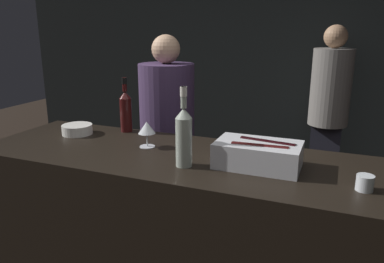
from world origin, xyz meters
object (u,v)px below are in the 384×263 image
Objects in this scene: red_wine_bottle_black_foil at (126,110)px; person_in_hoodie at (167,132)px; bowl_white at (77,129)px; wine_glass at (147,129)px; ice_bin_with_bottles at (259,154)px; candle_votive at (365,183)px; white_wine_bottle at (184,135)px; person_blond_tee at (329,107)px.

person_in_hoodie reaches higher than red_wine_bottle_black_foil.
bowl_white is 0.52m from wine_glass.
person_in_hoodie reaches higher than bowl_white.
ice_bin_with_bottles is 5.62× the size of candle_votive.
white_wine_bottle reaches higher than red_wine_bottle_black_foil.
red_wine_bottle_black_foil is 0.20× the size of person_blond_tee.
wine_glass is 2.05× the size of candle_votive.
white_wine_bottle reaches higher than wine_glass.
bowl_white is at bearing 171.42° from candle_votive.
ice_bin_with_bottles is 0.63m from wine_glass.
person_in_hoodie is (-0.01, 0.59, -0.30)m from red_wine_bottle_black_foil.
candle_votive is at bearing 43.90° from person_in_hoodie.
red_wine_bottle_black_foil is 2.12m from person_blond_tee.
red_wine_bottle_black_foil is (-1.34, 0.40, 0.11)m from candle_votive.
person_blond_tee reaches higher than candle_votive.
wine_glass is 0.36m from red_wine_bottle_black_foil.
candle_votive is (1.58, -0.24, 0.00)m from bowl_white.
ice_bin_with_bottles reaches higher than bowl_white.
person_in_hoodie reaches higher than wine_glass.
red_wine_bottle_black_foil is (-0.89, 0.30, 0.07)m from ice_bin_with_bottles.
person_blond_tee reaches higher than wine_glass.
red_wine_bottle_black_foil is (-0.27, 0.23, 0.03)m from wine_glass.
white_wine_bottle reaches higher than candle_votive.
bowl_white is 2.63× the size of candle_votive.
person_blond_tee is at bearing 127.25° from person_in_hoodie.
person_blond_tee is (-0.22, 2.19, -0.14)m from candle_votive.
person_in_hoodie is (0.24, 0.75, -0.19)m from bowl_white.
bowl_white is at bearing 172.79° from wine_glass.
ice_bin_with_bottles is at bearing 105.88° from person_blond_tee.
white_wine_bottle is at bearing -17.44° from bowl_white.
ice_bin_with_bottles is at bearing 19.97° from white_wine_bottle.
candle_votive is 0.78m from white_wine_bottle.
person_blond_tee reaches higher than person_in_hoodie.
red_wine_bottle_black_foil is at bearing 161.23° from ice_bin_with_bottles.
white_wine_bottle reaches higher than ice_bin_with_bottles.
ice_bin_with_bottles is 0.24× the size of person_in_hoodie.
ice_bin_with_bottles is 0.46m from candle_votive.
white_wine_bottle is at bearing -160.03° from ice_bin_with_bottles.
wine_glass is (0.51, -0.06, 0.07)m from bowl_white.
candle_votive reaches higher than bowl_white.
candle_votive is 0.18× the size of white_wine_bottle.
person_in_hoodie reaches higher than candle_votive.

